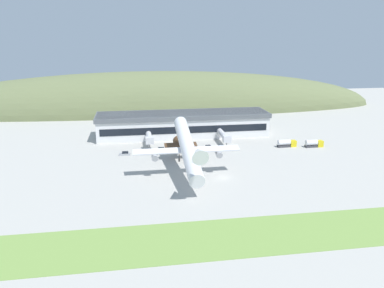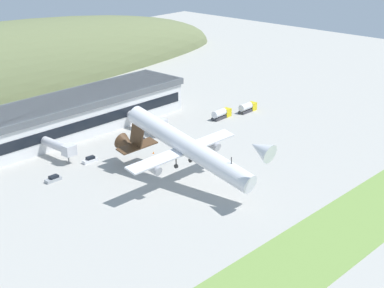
{
  "view_description": "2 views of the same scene",
  "coord_description": "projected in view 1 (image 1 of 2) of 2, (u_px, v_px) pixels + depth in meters",
  "views": [
    {
      "loc": [
        -28.8,
        -116.39,
        46.76
      ],
      "look_at": [
        -9.3,
        8.52,
        9.98
      ],
      "focal_mm": 35.0,
      "sensor_mm": 36.0,
      "label": 1
    },
    {
      "loc": [
        -122.17,
        -97.91,
        66.7
      ],
      "look_at": [
        -10.82,
        2.66,
        10.97
      ],
      "focal_mm": 60.0,
      "sensor_mm": 36.0,
      "label": 2
    }
  ],
  "objects": [
    {
      "name": "box_truck",
      "position": [
        314.0,
        144.0,
        162.58
      ],
      "size": [
        7.98,
        2.63,
        3.26
      ],
      "color": "gold",
      "rests_on": "ground_plane"
    },
    {
      "name": "service_car_1",
      "position": [
        192.0,
        148.0,
        159.77
      ],
      "size": [
        3.82,
        1.71,
        1.62
      ],
      "color": "#264C99",
      "rests_on": "ground_plane"
    },
    {
      "name": "service_car_0",
      "position": [
        125.0,
        154.0,
        151.6
      ],
      "size": [
        4.47,
        1.78,
        1.53
      ],
      "color": "#999EA3",
      "rests_on": "ground_plane"
    },
    {
      "name": "hill_backdrop",
      "position": [
        151.0,
        110.0,
        243.95
      ],
      "size": [
        304.19,
        54.29,
        49.88
      ],
      "primitive_type": "ellipsoid",
      "color": "#667047",
      "rests_on": "ground_plane"
    },
    {
      "name": "grass_strip_foreground",
      "position": [
        259.0,
        235.0,
        91.12
      ],
      "size": [
        359.96,
        18.4,
        0.08
      ],
      "primitive_type": "cube",
      "color": "#759947",
      "rests_on": "ground_plane"
    },
    {
      "name": "service_car_2",
      "position": [
        208.0,
        147.0,
        160.78
      ],
      "size": [
        3.86,
        1.93,
        1.43
      ],
      "color": "#999EA3",
      "rests_on": "ground_plane"
    },
    {
      "name": "service_car_3",
      "position": [
        161.0,
        150.0,
        156.79
      ],
      "size": [
        4.46,
        1.83,
        1.65
      ],
      "color": "silver",
      "rests_on": "ground_plane"
    },
    {
      "name": "fuel_truck",
      "position": [
        287.0,
        143.0,
        162.84
      ],
      "size": [
        8.48,
        2.85,
        3.27
      ],
      "color": "gold",
      "rests_on": "ground_plane"
    },
    {
      "name": "cargo_airplane",
      "position": [
        187.0,
        148.0,
        126.95
      ],
      "size": [
        36.78,
        51.21,
        16.23
      ],
      "color": "silver"
    },
    {
      "name": "jetway_0",
      "position": [
        149.0,
        138.0,
        162.29
      ],
      "size": [
        3.38,
        12.8,
        5.43
      ],
      "color": "silver",
      "rests_on": "ground_plane"
    },
    {
      "name": "traffic_cone_0",
      "position": [
        203.0,
        155.0,
        151.56
      ],
      "size": [
        0.52,
        0.52,
        0.58
      ],
      "color": "orange",
      "rests_on": "ground_plane"
    },
    {
      "name": "jetway_1",
      "position": [
        224.0,
        136.0,
        165.78
      ],
      "size": [
        3.38,
        15.55,
        5.43
      ],
      "color": "silver",
      "rests_on": "ground_plane"
    },
    {
      "name": "terminal_building",
      "position": [
        183.0,
        123.0,
        179.21
      ],
      "size": [
        81.64,
        18.65,
        11.4
      ],
      "color": "silver",
      "rests_on": "ground_plane"
    },
    {
      "name": "ground_plane",
      "position": [
        223.0,
        178.0,
        127.75
      ],
      "size": [
        399.96,
        399.96,
        0.0
      ],
      "primitive_type": "plane",
      "color": "#ADAAA3"
    }
  ]
}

